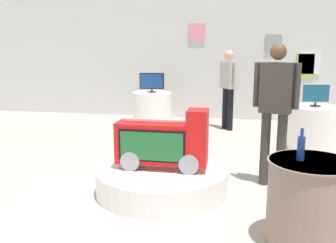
{
  "coord_description": "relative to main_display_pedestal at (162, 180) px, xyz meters",
  "views": [
    {
      "loc": [
        1.17,
        -4.04,
        1.77
      ],
      "look_at": [
        0.18,
        1.01,
        0.74
      ],
      "focal_mm": 40.78,
      "sensor_mm": 36.0,
      "label": 1
    }
  ],
  "objects": [
    {
      "name": "tv_on_left_rear",
      "position": [
        -1.06,
        3.93,
        0.82
      ],
      "size": [
        0.54,
        0.2,
        0.43
      ],
      "color": "black",
      "rests_on": "display_pedestal_left_rear"
    },
    {
      "name": "ground_plane",
      "position": [
        -0.25,
        -0.27,
        -0.15
      ],
      "size": [
        30.0,
        30.0,
        0.0
      ],
      "primitive_type": "plane",
      "color": "#A8A091"
    },
    {
      "name": "main_display_pedestal",
      "position": [
        0.0,
        0.0,
        0.0
      ],
      "size": [
        1.59,
        1.59,
        0.31
      ],
      "primitive_type": "cylinder",
      "color": "white",
      "rests_on": "ground"
    },
    {
      "name": "back_wall_display",
      "position": [
        -0.23,
        5.02,
        1.38
      ],
      "size": [
        11.58,
        0.13,
        3.07
      ],
      "color": "silver",
      "rests_on": "ground"
    },
    {
      "name": "display_pedestal_left_rear",
      "position": [
        -1.06,
        3.93,
        0.22
      ],
      "size": [
        0.87,
        0.87,
        0.74
      ],
      "primitive_type": "cylinder",
      "color": "white",
      "rests_on": "ground"
    },
    {
      "name": "shopper_browsing_rear",
      "position": [
        0.63,
        3.77,
        0.83
      ],
      "size": [
        0.38,
        0.47,
        1.67
      ],
      "color": "black",
      "rests_on": "ground"
    },
    {
      "name": "display_pedestal_center_rear",
      "position": [
        2.16,
        2.52,
        0.22
      ],
      "size": [
        0.89,
        0.89,
        0.74
      ],
      "primitive_type": "cylinder",
      "color": "white",
      "rests_on": "ground"
    },
    {
      "name": "novelty_firetruck_tv",
      "position": [
        0.02,
        -0.01,
        0.45
      ],
      "size": [
        1.09,
        0.38,
        0.73
      ],
      "color": "gray",
      "rests_on": "main_display_pedestal"
    },
    {
      "name": "tv_on_center_rear",
      "position": [
        2.16,
        2.51,
        0.8
      ],
      "size": [
        0.48,
        0.18,
        0.39
      ],
      "color": "black",
      "rests_on": "display_pedestal_center_rear"
    },
    {
      "name": "side_table_round",
      "position": [
        1.54,
        -0.95,
        0.25
      ],
      "size": [
        0.77,
        0.77,
        0.78
      ],
      "color": "gray",
      "rests_on": "ground"
    },
    {
      "name": "shopper_browsing_near_truck",
      "position": [
        1.33,
        0.51,
        0.9
      ],
      "size": [
        0.54,
        0.29,
        1.79
      ],
      "color": "#38332D",
      "rests_on": "ground"
    },
    {
      "name": "bottle_on_side_table",
      "position": [
        1.44,
        -0.95,
        0.74
      ],
      "size": [
        0.07,
        0.07,
        0.28
      ],
      "color": "navy",
      "rests_on": "side_table_round"
    }
  ]
}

